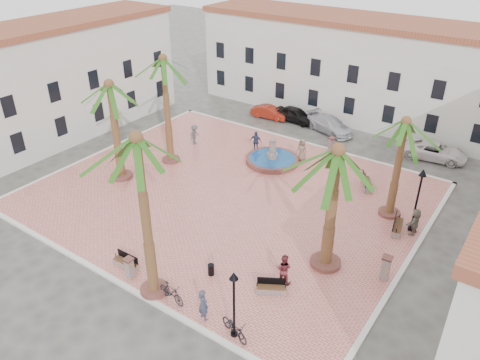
{
  "coord_description": "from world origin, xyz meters",
  "views": [
    {
      "loc": [
        17.25,
        -23.19,
        17.65
      ],
      "look_at": [
        1.0,
        0.0,
        1.6
      ],
      "focal_mm": 35.0,
      "sensor_mm": 36.0,
      "label": 1
    }
  ],
  "objects_px": {
    "bench_se": "(271,289)",
    "pedestrian_fountain_a": "(302,150)",
    "lamppost_e": "(419,190)",
    "bicycle_b": "(171,293)",
    "fountain": "(272,159)",
    "pedestrian_fountain_b": "(256,141)",
    "pedestrian_north": "(195,135)",
    "palm_s": "(138,156)",
    "car_white": "(435,151)",
    "pedestrian_east": "(415,222)",
    "bollard_se": "(129,268)",
    "bench_ne": "(367,184)",
    "car_black": "(295,115)",
    "palm_ne": "(404,133)",
    "palm_sw": "(111,96)",
    "litter_bin": "(211,270)",
    "bench_s": "(126,264)",
    "bollard_e": "(386,268)",
    "lamppost_s": "(234,294)",
    "car_silver": "(330,125)",
    "cyclist_a": "(203,305)",
    "bicycle_a": "(235,328)",
    "palm_e": "(336,166)",
    "bench_e": "(397,227)",
    "cyclist_b": "(284,269)",
    "car_red": "(270,112)",
    "palm_nw": "(164,70)",
    "bollard_n": "(331,145)"
  },
  "relations": [
    {
      "from": "fountain",
      "to": "car_white",
      "type": "xyz_separation_m",
      "value": [
        10.55,
        8.51,
        0.25
      ]
    },
    {
      "from": "bench_ne",
      "to": "car_black",
      "type": "distance_m",
      "value": 13.63
    },
    {
      "from": "litter_bin",
      "to": "bicycle_a",
      "type": "distance_m",
      "value": 4.56
    },
    {
      "from": "bench_se",
      "to": "pedestrian_fountain_a",
      "type": "height_order",
      "value": "pedestrian_fountain_a"
    },
    {
      "from": "palm_sw",
      "to": "palm_ne",
      "type": "height_order",
      "value": "palm_sw"
    },
    {
      "from": "palm_sw",
      "to": "pedestrian_fountain_a",
      "type": "bearing_deg",
      "value": 46.41
    },
    {
      "from": "pedestrian_east",
      "to": "fountain",
      "type": "bearing_deg",
      "value": -98.63
    },
    {
      "from": "bollard_n",
      "to": "cyclist_a",
      "type": "height_order",
      "value": "cyclist_a"
    },
    {
      "from": "bollard_se",
      "to": "pedestrian_east",
      "type": "distance_m",
      "value": 17.48
    },
    {
      "from": "bench_se",
      "to": "pedestrian_east",
      "type": "distance_m",
      "value": 10.69
    },
    {
      "from": "palm_nw",
      "to": "bicycle_b",
      "type": "xyz_separation_m",
      "value": [
        10.91,
        -11.91,
        -7.02
      ]
    },
    {
      "from": "pedestrian_north",
      "to": "palm_s",
      "type": "bearing_deg",
      "value": -152.46
    },
    {
      "from": "bench_e",
      "to": "cyclist_b",
      "type": "height_order",
      "value": "cyclist_b"
    },
    {
      "from": "car_black",
      "to": "palm_s",
      "type": "bearing_deg",
      "value": -164.45
    },
    {
      "from": "lamppost_e",
      "to": "bicycle_b",
      "type": "distance_m",
      "value": 15.97
    },
    {
      "from": "lamppost_e",
      "to": "litter_bin",
      "type": "height_order",
      "value": "lamppost_e"
    },
    {
      "from": "bicycle_b",
      "to": "car_red",
      "type": "height_order",
      "value": "bicycle_b"
    },
    {
      "from": "palm_sw",
      "to": "bench_se",
      "type": "xyz_separation_m",
      "value": [
        16.0,
        -4.16,
        -6.25
      ]
    },
    {
      "from": "bollard_se",
      "to": "car_white",
      "type": "bearing_deg",
      "value": 68.85
    },
    {
      "from": "pedestrian_fountain_b",
      "to": "car_black",
      "type": "xyz_separation_m",
      "value": [
        -0.65,
        8.01,
        -0.33
      ]
    },
    {
      "from": "bench_se",
      "to": "litter_bin",
      "type": "relative_size",
      "value": 2.35
    },
    {
      "from": "palm_sw",
      "to": "bicycle_a",
      "type": "relative_size",
      "value": 4.1
    },
    {
      "from": "bench_e",
      "to": "litter_bin",
      "type": "xyz_separation_m",
      "value": [
        -7.1,
        -10.07,
        0.07
      ]
    },
    {
      "from": "lamppost_e",
      "to": "bench_s",
      "type": "bearing_deg",
      "value": -133.15
    },
    {
      "from": "cyclist_b",
      "to": "car_red",
      "type": "relative_size",
      "value": 0.49
    },
    {
      "from": "palm_s",
      "to": "bicycle_a",
      "type": "bearing_deg",
      "value": 0.0
    },
    {
      "from": "car_silver",
      "to": "bench_s",
      "type": "bearing_deg",
      "value": -161.55
    },
    {
      "from": "palm_ne",
      "to": "pedestrian_fountain_b",
      "type": "relative_size",
      "value": 3.88
    },
    {
      "from": "bench_ne",
      "to": "bollard_se",
      "type": "height_order",
      "value": "bollard_se"
    },
    {
      "from": "cyclist_b",
      "to": "bicycle_b",
      "type": "height_order",
      "value": "cyclist_b"
    },
    {
      "from": "palm_ne",
      "to": "bollard_n",
      "type": "relative_size",
      "value": 5.17
    },
    {
      "from": "lamppost_e",
      "to": "cyclist_a",
      "type": "height_order",
      "value": "lamppost_e"
    },
    {
      "from": "cyclist_a",
      "to": "pedestrian_fountain_a",
      "type": "distance_m",
      "value": 18.58
    },
    {
      "from": "cyclist_b",
      "to": "bench_ne",
      "type": "bearing_deg",
      "value": -101.61
    },
    {
      "from": "pedestrian_east",
      "to": "palm_s",
      "type": "bearing_deg",
      "value": -30.39
    },
    {
      "from": "palm_nw",
      "to": "car_silver",
      "type": "relative_size",
      "value": 1.73
    },
    {
      "from": "lamppost_e",
      "to": "pedestrian_north",
      "type": "xyz_separation_m",
      "value": [
        -19.61,
        2.05,
        -2.09
      ]
    },
    {
      "from": "lamppost_s",
      "to": "palm_sw",
      "type": "bearing_deg",
      "value": 154.56
    },
    {
      "from": "bollard_se",
      "to": "car_black",
      "type": "bearing_deg",
      "value": 98.52
    },
    {
      "from": "palm_e",
      "to": "palm_ne",
      "type": "distance_m",
      "value": 7.32
    },
    {
      "from": "bollard_n",
      "to": "pedestrian_east",
      "type": "distance_m",
      "value": 12.06
    },
    {
      "from": "palm_s",
      "to": "bollard_e",
      "type": "bearing_deg",
      "value": 39.41
    },
    {
      "from": "palm_sw",
      "to": "bench_e",
      "type": "relative_size",
      "value": 3.97
    },
    {
      "from": "litter_bin",
      "to": "palm_s",
      "type": "bearing_deg",
      "value": -121.16
    },
    {
      "from": "bench_s",
      "to": "pedestrian_fountain_a",
      "type": "xyz_separation_m",
      "value": [
        1.75,
        17.56,
        0.71
      ]
    },
    {
      "from": "bollard_n",
      "to": "palm_s",
      "type": "bearing_deg",
      "value": -91.08
    },
    {
      "from": "bollard_n",
      "to": "pedestrian_fountain_a",
      "type": "distance_m",
      "value": 3.04
    },
    {
      "from": "bollard_se",
      "to": "pedestrian_fountain_b",
      "type": "distance_m",
      "value": 17.64
    },
    {
      "from": "fountain",
      "to": "pedestrian_fountain_b",
      "type": "relative_size",
      "value": 2.35
    },
    {
      "from": "palm_s",
      "to": "car_silver",
      "type": "bearing_deg",
      "value": 93.92
    }
  ]
}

